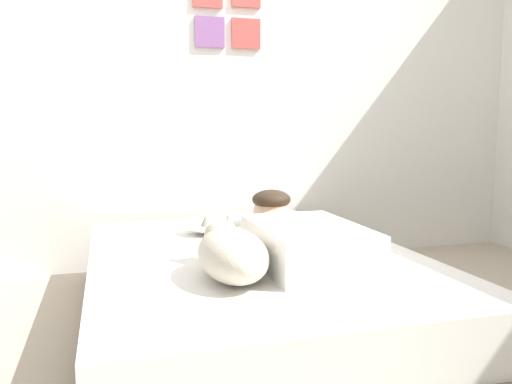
# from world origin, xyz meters

# --- Properties ---
(ground_plane) EXTENTS (12.80, 12.80, 0.00)m
(ground_plane) POSITION_xyz_m (0.00, 0.00, 0.00)
(ground_plane) COLOR tan
(back_wall) EXTENTS (4.40, 0.12, 2.50)m
(back_wall) POSITION_xyz_m (-0.00, 1.36, 1.25)
(back_wall) COLOR silver
(back_wall) RESTS_ON ground
(bed) EXTENTS (1.54, 2.04, 0.35)m
(bed) POSITION_xyz_m (-0.15, 0.17, 0.17)
(bed) COLOR #726051
(bed) RESTS_ON ground
(pillow) EXTENTS (0.52, 0.32, 0.11)m
(pillow) POSITION_xyz_m (-0.15, 0.65, 0.40)
(pillow) COLOR white
(pillow) RESTS_ON bed
(person_lying) EXTENTS (0.43, 0.92, 0.27)m
(person_lying) POSITION_xyz_m (0.01, 0.03, 0.45)
(person_lying) COLOR white
(person_lying) RESTS_ON bed
(dog) EXTENTS (0.26, 0.58, 0.21)m
(dog) POSITION_xyz_m (-0.34, -0.19, 0.45)
(dog) COLOR beige
(dog) RESTS_ON bed
(coffee_cup) EXTENTS (0.12, 0.09, 0.07)m
(coffee_cup) POSITION_xyz_m (0.07, 0.64, 0.38)
(coffee_cup) COLOR teal
(coffee_cup) RESTS_ON bed
(cell_phone) EXTENTS (0.07, 0.14, 0.01)m
(cell_phone) POSITION_xyz_m (-0.13, 0.33, 0.35)
(cell_phone) COLOR black
(cell_phone) RESTS_ON bed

